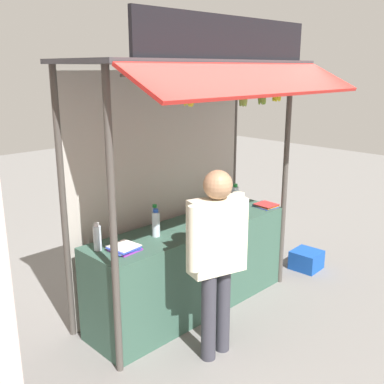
% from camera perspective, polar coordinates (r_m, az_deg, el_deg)
% --- Properties ---
extents(ground_plane, '(20.00, 20.00, 0.00)m').
position_cam_1_polar(ground_plane, '(4.99, 0.00, -14.25)').
color(ground_plane, slate).
extents(stall_counter, '(2.33, 0.62, 0.92)m').
position_cam_1_polar(stall_counter, '(4.77, 0.00, -9.43)').
color(stall_counter, '#385B4C').
rests_on(stall_counter, ground).
extents(stall_structure, '(2.53, 1.49, 2.88)m').
position_cam_1_polar(stall_structure, '(4.48, -1.14, 5.98)').
color(stall_structure, '#4C4742').
rests_on(stall_structure, ground).
extents(water_bottle_rear_center, '(0.07, 0.07, 0.23)m').
position_cam_1_polar(water_bottle_rear_center, '(4.53, -4.69, -3.10)').
color(water_bottle_rear_center, silver).
rests_on(water_bottle_rear_center, stall_counter).
extents(water_bottle_center, '(0.08, 0.08, 0.28)m').
position_cam_1_polar(water_bottle_center, '(5.16, 5.45, -0.57)').
color(water_bottle_center, silver).
rests_on(water_bottle_center, stall_counter).
extents(water_bottle_far_right, '(0.07, 0.07, 0.25)m').
position_cam_1_polar(water_bottle_far_right, '(4.04, -11.84, -5.62)').
color(water_bottle_far_right, silver).
rests_on(water_bottle_far_right, stall_counter).
extents(water_bottle_far_left, '(0.08, 0.08, 0.27)m').
position_cam_1_polar(water_bottle_far_left, '(4.28, -4.57, -3.97)').
color(water_bottle_far_left, silver).
rests_on(water_bottle_far_left, stall_counter).
extents(magazine_stack_back_right, '(0.26, 0.27, 0.04)m').
position_cam_1_polar(magazine_stack_back_right, '(4.02, -8.56, -7.01)').
color(magazine_stack_back_right, purple).
rests_on(magazine_stack_back_right, stall_counter).
extents(magazine_stack_right, '(0.22, 0.30, 0.04)m').
position_cam_1_polar(magazine_stack_right, '(4.80, 5.12, -3.19)').
color(magazine_stack_right, white).
rests_on(magazine_stack_right, stall_counter).
extents(magazine_stack_front_right, '(0.23, 0.25, 0.04)m').
position_cam_1_polar(magazine_stack_front_right, '(5.26, 9.28, -1.66)').
color(magazine_stack_front_right, blue).
rests_on(magazine_stack_front_right, stall_counter).
extents(banana_bunch_inner_left, '(0.10, 0.10, 0.28)m').
position_cam_1_polar(banana_bunch_inner_left, '(4.26, 6.48, 11.68)').
color(banana_bunch_inner_left, '#332D23').
extents(banana_bunch_leftmost, '(0.10, 0.10, 0.28)m').
position_cam_1_polar(banana_bunch_leftmost, '(4.48, 8.82, 11.91)').
color(banana_bunch_leftmost, '#332D23').
extents(banana_bunch_rightmost, '(0.11, 0.10, 0.25)m').
position_cam_1_polar(banana_bunch_rightmost, '(3.74, -0.40, 11.88)').
color(banana_bunch_rightmost, '#332D23').
extents(banana_bunch_inner_right, '(0.11, 0.11, 0.27)m').
position_cam_1_polar(banana_bunch_inner_right, '(4.67, 10.62, 12.08)').
color(banana_bunch_inner_right, '#332D23').
extents(vendor_person, '(0.64, 0.33, 1.68)m').
position_cam_1_polar(vendor_person, '(3.81, 3.15, -7.08)').
color(vendor_person, '#383842').
rests_on(vendor_person, ground).
extents(plastic_crate, '(0.36, 0.36, 0.23)m').
position_cam_1_polar(plastic_crate, '(5.97, 14.21, -8.27)').
color(plastic_crate, '#194CB2').
rests_on(plastic_crate, ground).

